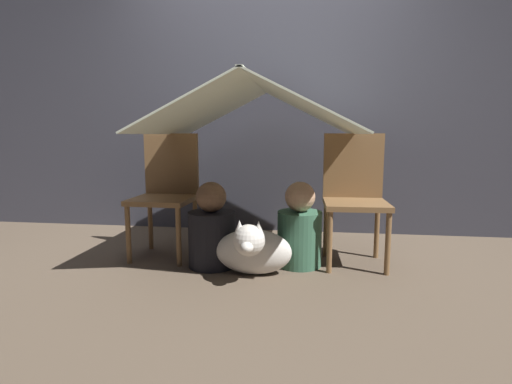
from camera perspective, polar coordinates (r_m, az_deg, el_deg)
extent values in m
plane|color=brown|center=(2.81, -0.39, -10.63)|extent=(8.80, 8.80, 0.00)
cube|color=#3D3D47|center=(3.77, 2.01, 13.40)|extent=(7.00, 0.05, 2.50)
cylinder|color=brown|center=(2.97, -17.79, -5.85)|extent=(0.04, 0.04, 0.41)
cylinder|color=brown|center=(2.82, -11.00, -6.33)|extent=(0.04, 0.04, 0.41)
cylinder|color=brown|center=(3.29, -14.85, -4.36)|extent=(0.04, 0.04, 0.41)
cylinder|color=brown|center=(3.16, -8.66, -4.69)|extent=(0.04, 0.04, 0.41)
cube|color=brown|center=(3.01, -13.21, -1.10)|extent=(0.44, 0.44, 0.04)
cube|color=brown|center=(3.17, -11.99, 3.96)|extent=(0.43, 0.04, 0.47)
cylinder|color=brown|center=(2.68, 10.47, -7.08)|extent=(0.04, 0.04, 0.41)
cylinder|color=brown|center=(2.74, 18.32, -7.06)|extent=(0.04, 0.04, 0.41)
cylinder|color=brown|center=(3.04, 9.95, -5.24)|extent=(0.04, 0.04, 0.41)
cylinder|color=brown|center=(3.09, 16.88, -5.27)|extent=(0.04, 0.04, 0.41)
cube|color=brown|center=(2.83, 14.06, -1.71)|extent=(0.44, 0.44, 0.04)
cube|color=brown|center=(3.00, 13.71, 3.68)|extent=(0.43, 0.04, 0.47)
cube|color=silver|center=(2.87, -7.03, 11.77)|extent=(0.70, 1.33, 0.36)
cube|color=silver|center=(2.78, 7.26, 11.89)|extent=(0.70, 1.33, 0.36)
cube|color=silver|center=(2.82, 0.00, 15.43)|extent=(0.04, 1.33, 0.01)
cylinder|color=black|center=(2.79, -6.32, -6.71)|extent=(0.32, 0.32, 0.38)
sphere|color=brown|center=(2.73, -6.42, -0.71)|extent=(0.21, 0.21, 0.21)
cylinder|color=#38664C|center=(2.81, 6.21, -6.64)|extent=(0.31, 0.31, 0.38)
sphere|color=tan|center=(2.75, 6.31, -0.68)|extent=(0.21, 0.21, 0.21)
ellipsoid|color=silver|center=(2.64, -0.37, -8.53)|extent=(0.50, 0.21, 0.30)
sphere|color=silver|center=(2.42, -1.00, -6.89)|extent=(0.19, 0.19, 0.19)
ellipsoid|color=silver|center=(2.34, -1.32, -7.90)|extent=(0.08, 0.10, 0.07)
cone|color=silver|center=(2.41, -2.38, -5.05)|extent=(0.07, 0.07, 0.09)
cone|color=silver|center=(2.39, 0.38, -5.14)|extent=(0.07, 0.07, 0.09)
cube|color=#7FB27F|center=(3.04, 2.52, -8.20)|extent=(0.36, 0.29, 0.10)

